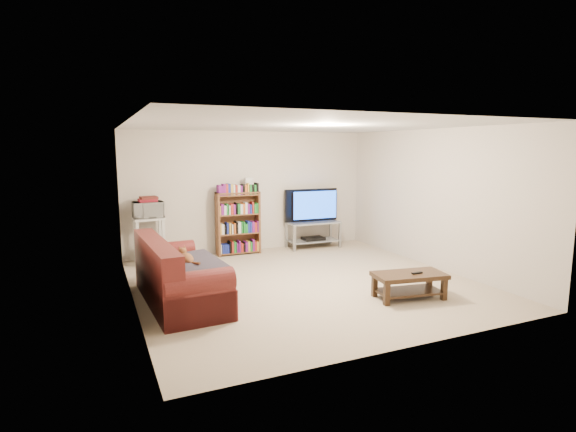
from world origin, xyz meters
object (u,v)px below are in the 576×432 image
sofa (175,280)px  bookshelf (238,222)px  tv_stand (313,230)px  coffee_table (409,281)px

sofa → bookshelf: 2.90m
sofa → tv_stand: sofa is taller
sofa → coffee_table: bearing=-23.7°
sofa → bookshelf: (1.64, 2.37, 0.33)m
coffee_table → sofa: bearing=168.8°
bookshelf → sofa: bearing=-123.5°
tv_stand → bookshelf: bearing=179.9°
sofa → tv_stand: 3.99m
bookshelf → tv_stand: bearing=-1.0°
sofa → tv_stand: (3.26, 2.31, 0.06)m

